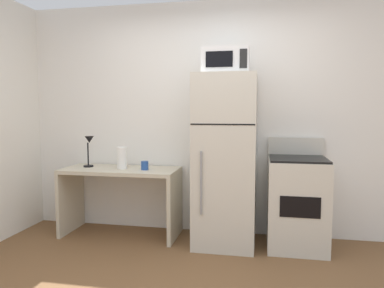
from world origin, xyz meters
name	(u,v)px	position (x,y,z in m)	size (l,w,h in m)	color
wall_back_white	(212,119)	(0.00, 1.70, 1.30)	(5.00, 0.10, 2.60)	white
desk	(121,188)	(-0.97, 1.35, 0.53)	(1.28, 0.56, 0.75)	beige
desk_lamp	(89,146)	(-1.36, 1.37, 0.99)	(0.14, 0.12, 0.35)	black
paper_towel_roll	(122,158)	(-0.95, 1.34, 0.87)	(0.11, 0.11, 0.24)	white
coffee_mug	(145,165)	(-0.68, 1.31, 0.80)	(0.08, 0.08, 0.10)	#264C99
refrigerator	(225,161)	(0.20, 1.30, 0.88)	(0.62, 0.68, 1.75)	beige
microwave	(226,61)	(0.20, 1.28, 1.88)	(0.46, 0.35, 0.26)	silver
oven_range	(297,202)	(0.92, 1.33, 0.47)	(0.58, 0.61, 1.10)	beige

